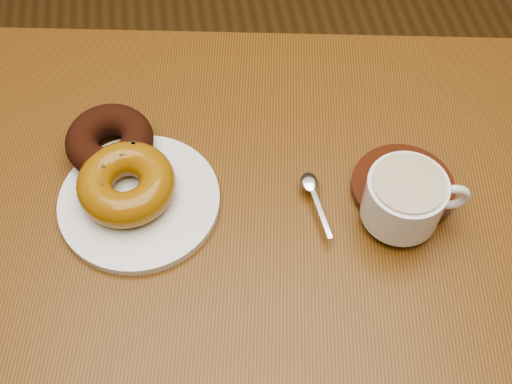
{
  "coord_description": "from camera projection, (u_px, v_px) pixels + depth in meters",
  "views": [
    {
      "loc": [
        -0.05,
        -0.78,
        1.49
      ],
      "look_at": [
        0.02,
        -0.34,
        0.81
      ],
      "focal_mm": 45.0,
      "sensor_mm": 36.0,
      "label": 1
    }
  ],
  "objects": [
    {
      "name": "ground",
      "position": [
        231.0,
        260.0,
        1.67
      ],
      "size": [
        6.0,
        6.0,
        0.0
      ],
      "primitive_type": "plane",
      "color": "#503719",
      "rests_on": "ground"
    },
    {
      "name": "cafe_table",
      "position": [
        242.0,
        249.0,
        0.93
      ],
      "size": [
        0.95,
        0.78,
        0.79
      ],
      "rotation": [
        0.0,
        0.0,
        -0.18
      ],
      "color": "brown",
      "rests_on": "ground"
    },
    {
      "name": "donut_plate",
      "position": [
        140.0,
        201.0,
        0.82
      ],
      "size": [
        0.23,
        0.23,
        0.01
      ],
      "primitive_type": "cylinder",
      "rotation": [
        0.0,
        0.0,
        0.1
      ],
      "color": "silver",
      "rests_on": "cafe_table"
    },
    {
      "name": "donut_cinnamon",
      "position": [
        110.0,
        141.0,
        0.84
      ],
      "size": [
        0.16,
        0.16,
        0.04
      ],
      "primitive_type": "torus",
      "rotation": [
        0.0,
        0.0,
        -0.52
      ],
      "color": "black",
      "rests_on": "donut_plate"
    },
    {
      "name": "donut_caramel",
      "position": [
        126.0,
        184.0,
        0.8
      ],
      "size": [
        0.14,
        0.14,
        0.05
      ],
      "rotation": [
        0.0,
        0.0,
        -0.1
      ],
      "color": "#8F5B0F",
      "rests_on": "donut_plate"
    },
    {
      "name": "saucer",
      "position": [
        403.0,
        188.0,
        0.83
      ],
      "size": [
        0.18,
        0.18,
        0.01
      ],
      "primitive_type": "cylinder",
      "rotation": [
        0.0,
        0.0,
        -0.57
      ],
      "color": "#341207",
      "rests_on": "cafe_table"
    },
    {
      "name": "coffee_cup",
      "position": [
        406.0,
        198.0,
        0.78
      ],
      "size": [
        0.13,
        0.1,
        0.07
      ],
      "rotation": [
        0.0,
        0.0,
        -0.14
      ],
      "color": "silver",
      "rests_on": "saucer"
    },
    {
      "name": "teaspoon",
      "position": [
        312.0,
        188.0,
        0.82
      ],
      "size": [
        0.02,
        0.1,
        0.01
      ],
      "rotation": [
        0.0,
        0.0,
        0.11
      ],
      "color": "silver",
      "rests_on": "saucer"
    }
  ]
}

